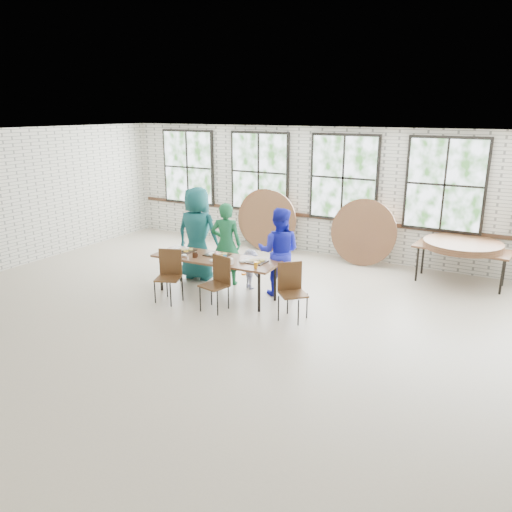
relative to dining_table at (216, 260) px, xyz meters
The scene contains 13 objects.
room 3.92m from the dining_table, 72.78° to the left, with size 12.00×12.00×12.00m.
dining_table is the anchor object (origin of this frame).
chair_near_left 0.87m from the dining_table, 134.52° to the right, with size 0.54×0.53×0.95m.
chair_near_right 0.67m from the dining_table, 53.41° to the right, with size 0.50×0.48×0.95m.
chair_spare 1.69m from the dining_table, ahead, with size 0.58×0.58×0.95m.
adult_teal 1.13m from the dining_table, 143.69° to the left, with size 0.93×0.60×1.90m, color #19605B.
adult_green 0.69m from the dining_table, 106.82° to the left, with size 0.60×0.39×1.65m, color #1A6338.
toddler 0.80m from the dining_table, 61.29° to the left, with size 0.51×0.29×0.78m, color #161B45.
adult_blue 1.18m from the dining_table, 33.79° to the left, with size 0.81×0.63×1.66m, color #1C23C9.
storage_table 4.87m from the dining_table, 37.61° to the left, with size 1.85×0.89×0.74m.
tabletop_clutter 0.12m from the dining_table, 17.40° to the right, with size 2.02×0.60×0.11m.
round_tops_stacked 4.87m from the dining_table, 37.61° to the left, with size 1.50×1.50×0.13m.
round_tops_leaning 3.29m from the dining_table, 88.52° to the left, with size 4.07×0.38×1.49m.
Camera 1 is at (3.89, -6.44, 3.37)m, focal length 35.00 mm.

